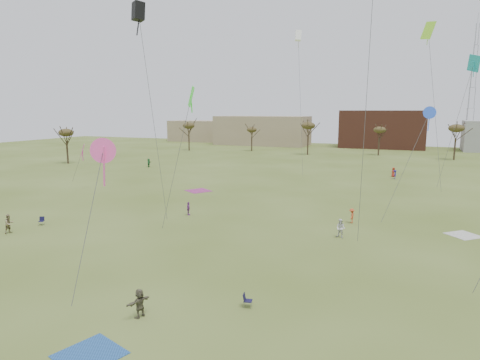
% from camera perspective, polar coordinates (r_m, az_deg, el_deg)
% --- Properties ---
extents(ground, '(260.00, 260.00, 0.00)m').
position_cam_1_polar(ground, '(30.62, -9.03, -13.70)').
color(ground, '#43561A').
rests_on(ground, ground).
extents(spectator_fore_b, '(0.77, 0.97, 1.91)m').
position_cam_1_polar(spectator_fore_b, '(47.19, -29.07, -5.26)').
color(spectator_fore_b, '#857754').
rests_on(spectator_fore_b, ground).
extents(spectator_fore_c, '(0.93, 1.69, 1.74)m').
position_cam_1_polar(spectator_fore_c, '(26.06, -13.59, -16.08)').
color(spectator_fore_c, brown).
rests_on(spectator_fore_c, ground).
extents(flyer_mid_b, '(0.63, 1.05, 1.59)m').
position_cam_1_polar(flyer_mid_b, '(46.55, 15.05, -4.76)').
color(flyer_mid_b, '#C34924').
rests_on(flyer_mid_b, ground).
extents(spectator_mid_d, '(0.61, 0.98, 1.55)m').
position_cam_1_polar(spectator_mid_d, '(48.66, -7.08, -3.91)').
color(spectator_mid_d, purple).
rests_on(spectator_mid_d, ground).
extents(spectator_mid_e, '(1.03, 0.89, 1.83)m').
position_cam_1_polar(spectator_mid_e, '(40.97, 13.62, -6.47)').
color(spectator_mid_e, silver).
rests_on(spectator_mid_e, ground).
extents(flyer_far_a, '(0.94, 1.76, 1.81)m').
position_cam_1_polar(flyer_far_a, '(91.33, -12.38, 2.31)').
color(flyer_far_a, '#226630').
rests_on(flyer_far_a, ground).
extents(flyer_far_b, '(1.01, 0.95, 1.73)m').
position_cam_1_polar(flyer_far_b, '(81.06, 20.27, 1.02)').
color(flyer_far_b, '#AD2C1D').
rests_on(flyer_far_b, ground).
extents(flyer_far_c, '(0.67, 1.07, 1.59)m').
position_cam_1_polar(flyer_far_c, '(78.71, 20.45, 0.72)').
color(flyer_far_c, navy).
rests_on(flyer_far_c, ground).
extents(blanket_blue, '(3.57, 3.57, 0.03)m').
position_cam_1_polar(blanket_blue, '(23.66, -19.90, -21.59)').
color(blanket_blue, '#225195').
rests_on(blanket_blue, ground).
extents(blanket_cream, '(3.75, 3.75, 0.03)m').
position_cam_1_polar(blanket_cream, '(46.28, 28.30, -6.69)').
color(blanket_cream, beige).
rests_on(blanket_cream, ground).
extents(blanket_plum, '(4.47, 4.47, 0.03)m').
position_cam_1_polar(blanket_plum, '(63.20, -5.72, -1.48)').
color(blanket_plum, '#962E72').
rests_on(blanket_plum, ground).
extents(camp_chair_left, '(0.70, 0.72, 0.87)m').
position_cam_1_polar(camp_chair_left, '(49.08, -25.54, -5.29)').
color(camp_chair_left, '#141334').
rests_on(camp_chair_left, ground).
extents(camp_chair_center, '(0.64, 0.61, 0.87)m').
position_cam_1_polar(camp_chair_center, '(26.78, 1.06, -16.51)').
color(camp_chair_center, '#151232').
rests_on(camp_chair_center, ground).
extents(kites_aloft, '(58.01, 54.23, 24.23)m').
position_cam_1_polar(kites_aloft, '(51.57, 1.97, 18.10)').
color(kites_aloft, orange).
rests_on(kites_aloft, ground).
extents(tree_line, '(117.44, 49.32, 8.91)m').
position_cam_1_polar(tree_line, '(104.56, 13.08, 6.58)').
color(tree_line, '#3A2B1E').
rests_on(tree_line, ground).
extents(building_tan, '(32.00, 14.00, 10.00)m').
position_cam_1_polar(building_tan, '(147.71, 3.07, 6.78)').
color(building_tan, '#937F60').
rests_on(building_tan, ground).
extents(building_brick, '(26.00, 16.00, 12.00)m').
position_cam_1_polar(building_brick, '(144.25, 18.99, 6.62)').
color(building_brick, brown).
rests_on(building_brick, ground).
extents(building_tan_west, '(20.00, 12.00, 8.00)m').
position_cam_1_polar(building_tan_west, '(166.53, -5.92, 6.71)').
color(building_tan_west, '#937F60').
rests_on(building_tan_west, ground).
extents(radio_tower, '(1.51, 1.72, 41.00)m').
position_cam_1_polar(radio_tower, '(149.69, 29.18, 11.09)').
color(radio_tower, '#9EA3A8').
rests_on(radio_tower, ground).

